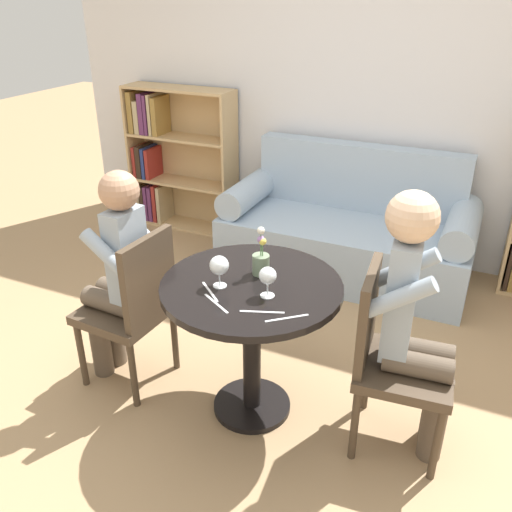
# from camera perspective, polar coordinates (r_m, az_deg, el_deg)

# --- Properties ---
(ground_plane) EXTENTS (16.00, 16.00, 0.00)m
(ground_plane) POSITION_cam_1_polar(r_m,az_deg,el_deg) (2.95, -0.42, -15.60)
(ground_plane) COLOR tan
(back_wall) EXTENTS (5.20, 0.05, 2.70)m
(back_wall) POSITION_cam_1_polar(r_m,az_deg,el_deg) (4.24, 12.34, 17.50)
(back_wall) COLOR silver
(back_wall) RESTS_ON ground_plane
(round_table) EXTENTS (0.85, 0.85, 0.75)m
(round_table) POSITION_cam_1_polar(r_m,az_deg,el_deg) (2.60, -0.46, -6.14)
(round_table) COLOR black
(round_table) RESTS_ON ground_plane
(couch) EXTENTS (1.81, 0.80, 0.92)m
(couch) POSITION_cam_1_polar(r_m,az_deg,el_deg) (4.13, 9.57, 2.39)
(couch) COLOR #9EB2C6
(couch) RESTS_ON ground_plane
(bookshelf_left) EXTENTS (0.97, 0.28, 1.23)m
(bookshelf_left) POSITION_cam_1_polar(r_m,az_deg,el_deg) (4.93, -8.91, 10.23)
(bookshelf_left) COLOR tan
(bookshelf_left) RESTS_ON ground_plane
(chair_left) EXTENTS (0.44, 0.44, 0.90)m
(chair_left) POSITION_cam_1_polar(r_m,az_deg,el_deg) (2.90, -12.71, -4.95)
(chair_left) COLOR #473828
(chair_left) RESTS_ON ground_plane
(chair_right) EXTENTS (0.46, 0.46, 0.90)m
(chair_right) POSITION_cam_1_polar(r_m,az_deg,el_deg) (2.55, 13.94, -9.96)
(chair_right) COLOR #473828
(chair_right) RESTS_ON ground_plane
(person_left) EXTENTS (0.43, 0.36, 1.21)m
(person_left) POSITION_cam_1_polar(r_m,az_deg,el_deg) (2.89, -14.35, -1.97)
(person_left) COLOR brown
(person_left) RESTS_ON ground_plane
(person_right) EXTENTS (0.44, 0.37, 1.27)m
(person_right) POSITION_cam_1_polar(r_m,az_deg,el_deg) (2.45, 16.44, -6.49)
(person_right) COLOR brown
(person_right) RESTS_ON ground_plane
(wine_glass_left) EXTENTS (0.09, 0.09, 0.15)m
(wine_glass_left) POSITION_cam_1_polar(r_m,az_deg,el_deg) (2.45, -3.90, -1.09)
(wine_glass_left) COLOR white
(wine_glass_left) RESTS_ON round_table
(wine_glass_right) EXTENTS (0.08, 0.08, 0.14)m
(wine_glass_right) POSITION_cam_1_polar(r_m,az_deg,el_deg) (2.37, 1.23, -2.19)
(wine_glass_right) COLOR white
(wine_glass_right) RESTS_ON round_table
(flower_vase) EXTENTS (0.08, 0.08, 0.24)m
(flower_vase) POSITION_cam_1_polar(r_m,az_deg,el_deg) (2.56, 0.56, -0.41)
(flower_vase) COLOR gray
(flower_vase) RESTS_ON round_table
(knife_left_setting) EXTENTS (0.18, 0.08, 0.00)m
(knife_left_setting) POSITION_cam_1_polar(r_m,az_deg,el_deg) (2.30, 0.64, -5.91)
(knife_left_setting) COLOR silver
(knife_left_setting) RESTS_ON round_table
(fork_left_setting) EXTENTS (0.15, 0.13, 0.00)m
(fork_left_setting) POSITION_cam_1_polar(r_m,az_deg,el_deg) (2.45, -4.85, -3.77)
(fork_left_setting) COLOR silver
(fork_left_setting) RESTS_ON round_table
(knife_right_setting) EXTENTS (0.17, 0.11, 0.00)m
(knife_right_setting) POSITION_cam_1_polar(r_m,az_deg,el_deg) (2.36, -4.21, -5.00)
(knife_right_setting) COLOR silver
(knife_right_setting) RESTS_ON round_table
(fork_right_setting) EXTENTS (0.15, 0.13, 0.00)m
(fork_right_setting) POSITION_cam_1_polar(r_m,az_deg,el_deg) (2.26, 3.28, -6.55)
(fork_right_setting) COLOR silver
(fork_right_setting) RESTS_ON round_table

